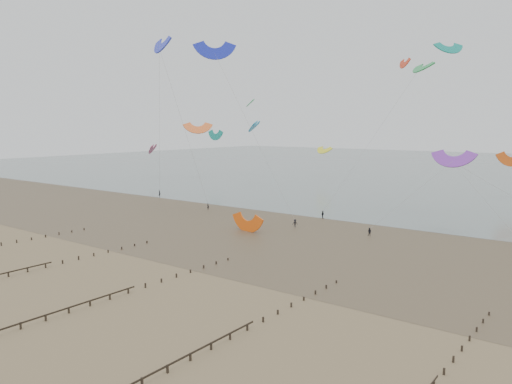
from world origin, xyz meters
TOP-DOWN VIEW (x-y plane):
  - ground at (0.00, 0.00)m, footprint 500.00×500.00m
  - sea_and_shore at (-4.08, 34.40)m, footprint 500.00×665.00m
  - groynes at (4.00, -19.05)m, footprint 72.16×50.16m
  - kitesurfer_lead at (-28.91, 43.71)m, footprint 0.59×0.43m
  - kitesurfers at (22.22, 48.83)m, footprint 130.73×23.27m
  - grounded_kite at (-6.34, 29.89)m, footprint 7.50×6.24m
  - kites_airborne at (-0.45, 89.15)m, footprint 234.23×107.46m

SIDE VIEW (x-z plane):
  - ground at x=0.00m, z-range 0.00..0.00m
  - grounded_kite at x=-6.34m, z-range -1.87..1.87m
  - sea_and_shore at x=-4.08m, z-range -0.01..0.02m
  - groynes at x=4.00m, z-range -0.03..0.97m
  - kitesurfer_lead at x=-28.91m, z-range 0.00..1.50m
  - kitesurfers at x=22.22m, z-range -0.07..1.70m
  - kites_airborne at x=-0.45m, z-range 2.11..38.82m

